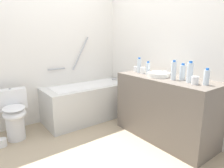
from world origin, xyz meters
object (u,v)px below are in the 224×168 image
Objects in this scene: water_bottle_3 at (139,66)px; drinking_glass_1 at (136,69)px; water_bottle_1 at (206,77)px; water_bottle_2 at (174,71)px; water_bottle_0 at (190,72)px; drinking_glass_2 at (195,80)px; sink_faucet at (167,73)px; water_bottle_5 at (148,68)px; sink_basin at (158,75)px; toilet at (14,113)px; water_bottle_4 at (182,72)px; bathtub at (88,101)px; drinking_glass_0 at (143,70)px; toilet_paper_roll at (2,143)px.

water_bottle_3 reaches higher than drinking_glass_1.
water_bottle_2 is (-0.06, 0.39, 0.03)m from water_bottle_1.
drinking_glass_2 is at bearing -113.26° from water_bottle_0.
water_bottle_0 is 0.83m from water_bottle_3.
water_bottle_0 is at bearing -90.10° from water_bottle_3.
water_bottle_2 is 0.30m from drinking_glass_2.
sink_faucet is 0.80× the size of water_bottle_5.
sink_faucet is at bearing 52.61° from water_bottle_2.
water_bottle_0 is 0.64m from water_bottle_5.
water_bottle_1 reaches higher than drinking_glass_2.
sink_basin is 0.54m from drinking_glass_2.
sink_basin is at bearing -91.98° from water_bottle_3.
toilet is at bearing 155.62° from water_bottle_3.
drinking_glass_1 is (0.06, 0.73, -0.08)m from water_bottle_2.
water_bottle_5 reaches higher than drinking_glass_1.
toilet is 3.60× the size of water_bottle_5.
water_bottle_3 is at bearing 86.08° from water_bottle_5.
water_bottle_3 reaches higher than water_bottle_5.
water_bottle_3 is at bearing -104.30° from drinking_glass_1.
water_bottle_0 reaches higher than water_bottle_4.
water_bottle_2 reaches higher than water_bottle_3.
sink_faucet is 0.58m from drinking_glass_2.
bathtub is at bearing 105.63° from water_bottle_1.
sink_basin is 1.92× the size of sink_faucet.
water_bottle_0 reaches higher than drinking_glass_2.
drinking_glass_0 is (0.00, 0.10, -0.04)m from water_bottle_5.
drinking_glass_2 is (1.59, -1.66, 0.54)m from toilet.
water_bottle_5 is 2.03× the size of drinking_glass_0.
drinking_glass_2 is at bearing -75.72° from bathtub.
drinking_glass_2 is at bearing -92.23° from water_bottle_5.
water_bottle_4 is 1.09× the size of water_bottle_5.
water_bottle_4 reaches higher than sink_basin.
sink_faucet is at bearing -67.38° from water_bottle_3.
bathtub is 7.73× the size of water_bottle_1.
bathtub is 1.66m from water_bottle_4.
water_bottle_3 is (0.01, 0.38, 0.08)m from sink_basin.
water_bottle_2 reaches higher than drinking_glass_1.
water_bottle_4 is at bearing -34.68° from toilet_paper_roll.
water_bottle_5 is (-0.01, -0.19, -0.02)m from water_bottle_3.
water_bottle_0 is at bearing -91.70° from drinking_glass_1.
water_bottle_2 reaches higher than drinking_glass_0.
sink_basin is at bearing 93.55° from water_bottle_1.
toilet is at bearing 147.94° from sink_faucet.
water_bottle_5 is at bearing 97.26° from water_bottle_4.
water_bottle_4 is at bearing -40.74° from water_bottle_2.
water_bottle_4 is (0.05, -0.70, -0.01)m from water_bottle_3.
water_bottle_1 and water_bottle_5 have the same top height.
drinking_glass_0 is (-0.01, 0.74, -0.07)m from water_bottle_0.
drinking_glass_1 is at bearing 88.30° from water_bottle_0.
water_bottle_3 reaches higher than sink_basin.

